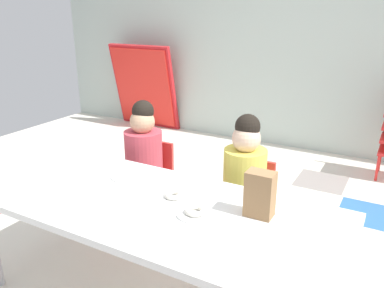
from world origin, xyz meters
The scene contains 11 objects.
ground_plane centered at (0.01, -0.01, -0.01)m, with size 6.63×4.43×0.02m.
back_wall centered at (0.00, 2.21, 1.34)m, with size 6.63×0.10×2.68m, color #B2C1B7.
craft_table centered at (0.00, -0.67, 0.54)m, with size 1.88×0.81×0.58m.
seated_child_near_camera centered at (-0.52, -0.03, 0.55)m, with size 0.32×0.31×0.92m.
seated_child_middle_seat centered at (0.23, -0.03, 0.55)m, with size 0.32×0.31×0.92m.
folded_activity_table centered at (-1.99, 2.01, 0.54)m, with size 0.90×0.29×1.09m.
paper_bag_brown centered at (0.50, -0.53, 0.69)m, with size 0.13×0.09×0.22m, color #9E754C.
paper_plate_near_edge centered at (0.23, -0.67, 0.59)m, with size 0.18×0.18×0.01m, color white.
paper_plate_center_table centered at (-0.32, -0.48, 0.59)m, with size 0.18×0.18×0.01m, color white.
donut_powdered_on_plate centered at (0.23, -0.67, 0.60)m, with size 0.10×0.10×0.03m, color white.
donut_powdered_loose centered at (0.05, -0.56, 0.60)m, with size 0.10×0.10×0.03m, color white.
Camera 1 is at (1.02, -2.11, 1.50)m, focal length 36.73 mm.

